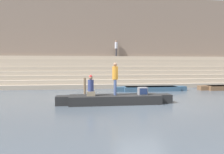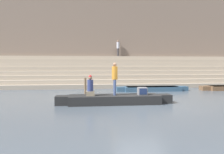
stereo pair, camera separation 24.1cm
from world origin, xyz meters
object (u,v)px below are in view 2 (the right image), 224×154
Objects in this scene: moored_boat_shore at (152,89)px; person_rowing at (90,87)px; person_standing at (115,76)px; tv_set at (142,91)px; rowboat_main at (114,99)px; mooring_post at (85,87)px; person_on_steps at (118,47)px.

person_rowing is at bearing -130.21° from moored_boat_shore.
person_standing reaches higher than tv_set.
person_standing is at bearing -122.47° from moored_boat_shore.
rowboat_main reaches higher than moored_boat_shore.
mooring_post is at bearing 128.07° from tv_set.
mooring_post is at bearing 118.61° from person_standing.
rowboat_main is at bearing -95.53° from person_on_steps.
mooring_post is 9.58m from person_on_steps.
mooring_post is (-1.58, 3.15, 0.36)m from rowboat_main.
person_standing is at bearing 171.10° from tv_set.
person_rowing is at bearing -176.25° from rowboat_main.
person_on_steps is at bearing 79.84° from rowboat_main.
mooring_post is (-3.07, 3.23, -0.06)m from tv_set.
moored_boat_shore is (3.69, 5.37, -1.28)m from person_standing.
rowboat_main is 1.07× the size of moored_boat_shore.
person_standing reaches higher than rowboat_main.
moored_boat_shore is at bearing -69.22° from person_on_steps.
mooring_post is (-1.59, 3.14, -0.86)m from person_standing.
person_on_steps is at bearing 109.44° from moored_boat_shore.
rowboat_main is at bearing -63.38° from mooring_post.
rowboat_main is 1.45m from person_rowing.
tv_set is 5.91m from moored_boat_shore.
person_standing is 1.03× the size of person_on_steps.
person_standing is 1.42× the size of mooring_post.
rowboat_main is 1.22m from person_standing.
person_standing is at bearing -95.48° from person_on_steps.
rowboat_main is 1.56m from tv_set.
person_rowing is 0.65× the size of person_on_steps.
moored_boat_shore is at bearing 22.88° from mooring_post.
tv_set is at bearing -4.07° from person_rowing.
person_standing is at bearing 0.58° from person_rowing.
rowboat_main is at bearing -122.51° from moored_boat_shore.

